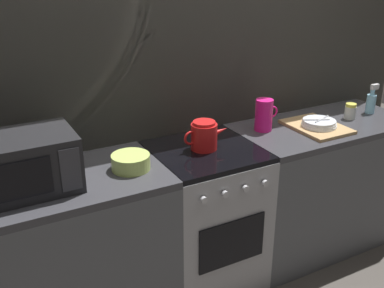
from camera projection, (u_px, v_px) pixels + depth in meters
ground_plane at (204, 277)px, 2.98m from camera, size 8.00×8.00×0.00m
back_wall at (179, 85)px, 2.78m from camera, size 3.60×0.05×2.40m
counter_left at (55, 261)px, 2.42m from camera, size 1.20×0.60×0.90m
stove_unit at (205, 217)px, 2.81m from camera, size 0.60×0.63×0.90m
counter_right at (317, 184)px, 3.21m from camera, size 1.20×0.60×0.90m
microwave at (26, 163)px, 2.15m from camera, size 0.46×0.35×0.27m
kettle at (204, 136)px, 2.61m from camera, size 0.28×0.15×0.17m
mixing_bowl at (131, 162)px, 2.38m from camera, size 0.20×0.20×0.08m
pitcher at (264, 115)px, 2.88m from camera, size 0.16×0.11×0.20m
dish_pile at (318, 125)px, 2.93m from camera, size 0.30×0.40×0.07m
spice_jar at (350, 111)px, 3.10m from camera, size 0.08×0.08×0.10m
spray_bottle at (371, 102)px, 3.20m from camera, size 0.08×0.06×0.20m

